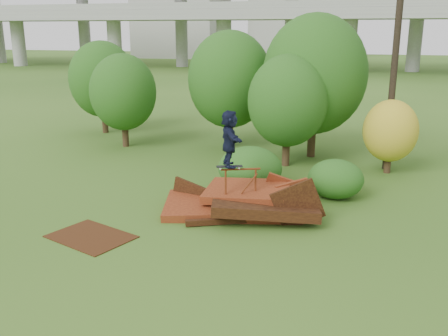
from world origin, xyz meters
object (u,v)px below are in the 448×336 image
(scrap_pile, at_px, (242,203))
(utility_pole, at_px, (395,55))
(flat_plate, at_px, (91,237))
(skater, at_px, (229,138))

(scrap_pile, bearing_deg, utility_pole, 56.94)
(flat_plate, height_order, utility_pole, utility_pole)
(scrap_pile, relative_size, flat_plate, 2.39)
(scrap_pile, xyz_separation_m, flat_plate, (-3.79, -3.17, -0.35))
(skater, height_order, utility_pole, utility_pole)
(skater, xyz_separation_m, utility_pole, (5.03, 7.53, 2.31))
(scrap_pile, xyz_separation_m, utility_pole, (4.69, 7.20, 4.55))
(skater, height_order, flat_plate, skater)
(scrap_pile, xyz_separation_m, skater, (-0.34, -0.32, 2.24))
(skater, xyz_separation_m, flat_plate, (-3.45, -2.85, -2.60))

